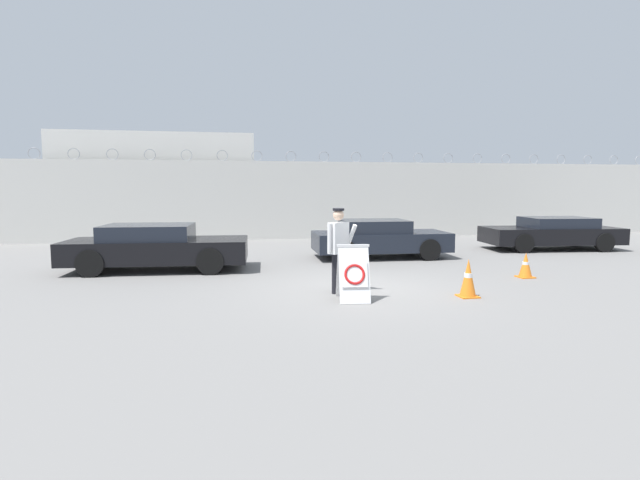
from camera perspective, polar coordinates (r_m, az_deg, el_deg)
ground_plane at (r=11.26m, az=4.23°, el=-5.56°), size 90.00×90.00×0.00m
perimeter_wall at (r=21.99m, az=-3.32°, el=4.58°), size 36.00×0.30×3.83m
building_block at (r=26.69m, az=-17.41°, el=5.93°), size 8.69×7.80×4.65m
barricade_sign at (r=10.01m, az=3.82°, el=-3.75°), size 0.69×0.87×1.13m
security_guard at (r=10.61m, az=2.12°, el=-0.65°), size 0.69×0.46×1.82m
traffic_cone_near at (r=13.55m, az=22.44°, el=-2.69°), size 0.38×0.38×0.63m
traffic_cone_mid at (r=10.76m, az=16.57°, el=-4.21°), size 0.39×0.39×0.79m
parked_car_front_coupe at (r=14.30m, az=-18.23°, el=-0.75°), size 4.92×2.27×1.25m
parked_car_rear_sedan at (r=16.14m, az=6.77°, el=0.19°), size 4.32×2.07×1.22m
parked_car_far_side at (r=19.99m, az=24.98°, el=0.75°), size 4.90×2.33×1.17m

